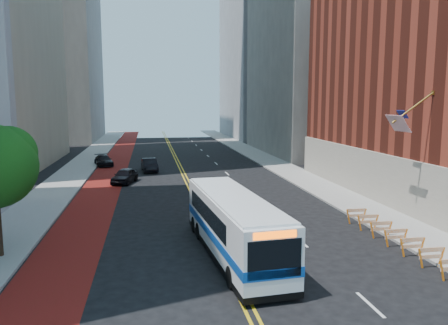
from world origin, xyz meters
name	(u,v)px	position (x,y,z in m)	size (l,w,h in m)	color
ground	(241,292)	(0.00, 0.00, 0.00)	(160.00, 160.00, 0.00)	black
sidewalk_left	(69,177)	(-12.00, 30.00, 0.07)	(4.00, 140.00, 0.15)	gray
sidewalk_right	(289,171)	(12.00, 30.00, 0.07)	(4.00, 140.00, 0.15)	gray
bus_lane_paint	(108,177)	(-8.10, 30.00, 0.00)	(3.60, 140.00, 0.01)	#63170E
center_line_inner	(182,175)	(-0.18, 30.00, 0.00)	(0.14, 140.00, 0.01)	gold
center_line_outer	(186,175)	(0.18, 30.00, 0.00)	(0.14, 140.00, 0.01)	gold
lane_dashes	(216,163)	(4.80, 38.00, 0.01)	(0.14, 98.20, 0.01)	silver
midrise_right_near	(324,21)	(23.00, 48.00, 20.00)	(18.00, 26.00, 40.00)	slate
midrise_right_far	(275,11)	(24.00, 78.00, 27.50)	(20.00, 28.00, 55.00)	gray
construction_barriers	(404,239)	(9.60, 3.42, 0.68)	(1.42, 10.91, 1.00)	orange
transit_bus	(233,224)	(0.51, 4.39, 1.67)	(3.52, 11.82, 3.20)	silver
car_a	(125,176)	(-6.10, 26.14, 0.73)	(1.71, 4.26, 1.45)	black
car_b	(150,165)	(-3.69, 32.99, 0.74)	(1.57, 4.49, 1.48)	black
car_c	(104,161)	(-9.30, 38.41, 0.65)	(1.84, 4.51, 1.31)	black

